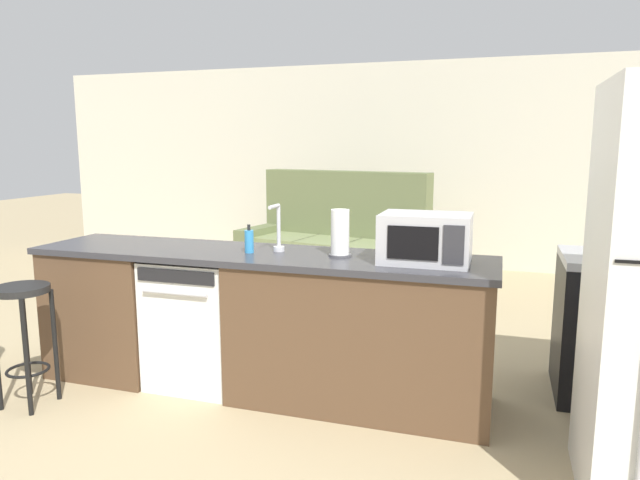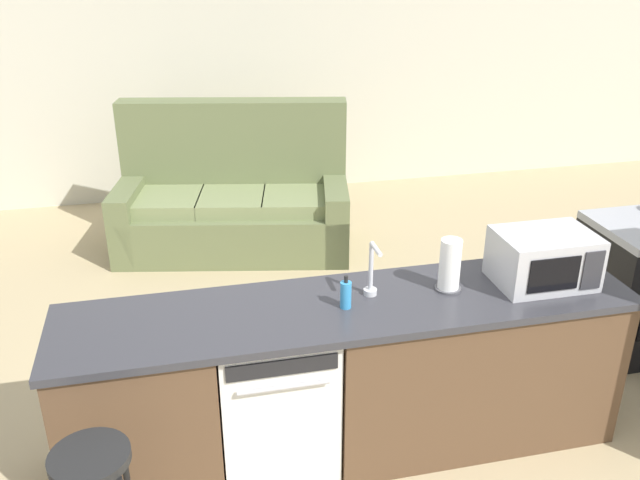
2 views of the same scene
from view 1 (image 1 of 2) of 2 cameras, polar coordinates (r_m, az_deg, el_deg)
The scene contains 11 objects.
ground_plane at distance 3.91m, azimuth -8.23°, elevation -14.14°, with size 24.00×24.00×0.00m, color tan.
wall_back at distance 7.53m, azimuth 7.84°, elevation 7.42°, with size 10.00×0.06×2.60m.
kitchen_counter at distance 3.67m, azimuth -4.98°, elevation -8.68°, with size 2.94×0.66×0.90m.
dishwasher at distance 3.87m, azimuth -11.75°, elevation -7.83°, with size 0.58×0.61×0.84m.
stove_range at distance 3.99m, azimuth 28.09°, elevation -7.80°, with size 0.76×0.68×0.90m.
microwave at distance 3.28m, azimuth 10.51°, elevation 0.18°, with size 0.50×0.37×0.28m.
sink_faucet at distance 3.56m, azimuth -4.24°, elevation 0.91°, with size 0.07×0.18×0.30m.
paper_towel_roll at distance 3.41m, azimuth 2.03°, elevation 0.65°, with size 0.14×0.14×0.28m.
soap_bottle at distance 3.56m, azimuth -7.10°, elevation -0.10°, with size 0.06×0.06×0.18m.
bar_stool at distance 3.85m, azimuth -27.52°, elevation -7.07°, with size 0.32×0.32×0.74m.
couch at distance 6.39m, azimuth 1.58°, elevation -1.04°, with size 2.14×1.29×1.27m.
Camera 1 is at (1.59, -3.21, 1.56)m, focal length 32.00 mm.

